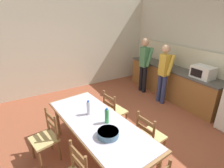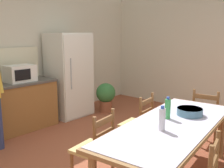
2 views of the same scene
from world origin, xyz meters
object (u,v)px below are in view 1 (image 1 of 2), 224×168
object	(u,v)px
paper_bag	(169,61)
person_at_counter	(164,71)
chair_side_far_right	(149,136)
chair_side_near_left	(46,138)
chair_side_far_left	(114,111)
dining_table	(98,125)
person_at_sink	(144,63)
serving_bowl	(108,133)
microwave	(203,72)
bottle_off_centre	(107,116)
bottle_near_centre	(89,108)

from	to	relation	value
paper_bag	person_at_counter	distance (m)	0.62
chair_side_far_right	chair_side_near_left	distance (m)	1.79
chair_side_near_left	person_at_counter	distance (m)	3.35
chair_side_far_left	person_at_counter	bearing A→B (deg)	-86.17
dining_table	person_at_sink	size ratio (longest dim) A/B	1.38
dining_table	serving_bowl	bearing A→B (deg)	-3.10
microwave	dining_table	bearing A→B (deg)	-86.36
person_at_counter	chair_side_far_left	bearing A→B (deg)	-167.91
microwave	chair_side_far_left	bearing A→B (deg)	-99.74
chair_side_far_right	person_at_counter	bearing A→B (deg)	-56.62
dining_table	person_at_counter	world-z (taller)	person_at_counter
microwave	person_at_counter	world-z (taller)	person_at_counter
microwave	chair_side_far_right	world-z (taller)	microwave
serving_bowl	chair_side_near_left	bearing A→B (deg)	-137.73
dining_table	person_at_counter	size ratio (longest dim) A/B	1.43
serving_bowl	person_at_counter	size ratio (longest dim) A/B	0.19
chair_side_near_left	bottle_off_centre	bearing A→B (deg)	47.44
dining_table	chair_side_far_right	xyz separation A→B (m)	(0.43, 0.79, -0.25)
microwave	chair_side_far_left	world-z (taller)	microwave
dining_table	bottle_off_centre	distance (m)	0.25
dining_table	person_at_sink	world-z (taller)	person_at_sink
serving_bowl	bottle_off_centre	bearing A→B (deg)	154.61
bottle_near_centre	serving_bowl	bearing A→B (deg)	0.78
chair_side_far_left	dining_table	bearing A→B (deg)	123.03
person_at_counter	chair_side_far_right	bearing A→B (deg)	-140.31
chair_side_near_left	person_at_counter	world-z (taller)	person_at_counter
bottle_off_centre	chair_side_far_left	distance (m)	0.99
chair_side_near_left	person_at_sink	bearing A→B (deg)	100.98
dining_table	microwave	bearing A→B (deg)	93.64
paper_bag	chair_side_far_right	distance (m)	2.88
chair_side_near_left	microwave	bearing A→B (deg)	74.34
chair_side_far_right	person_at_counter	distance (m)	2.26
person_at_sink	bottle_near_centre	bearing A→B (deg)	-148.67
microwave	bottle_off_centre	size ratio (longest dim) A/B	1.85
serving_bowl	person_at_sink	size ratio (longest dim) A/B	0.19
bottle_near_centre	bottle_off_centre	world-z (taller)	same
serving_bowl	paper_bag	bearing A→B (deg)	119.43
paper_bag	bottle_off_centre	xyz separation A→B (m)	(1.40, -2.87, -0.20)
chair_side_far_right	chair_side_far_left	distance (m)	1.03
microwave	bottle_near_centre	bearing A→B (deg)	-91.76
person_at_sink	person_at_counter	size ratio (longest dim) A/B	1.03
microwave	person_at_counter	size ratio (longest dim) A/B	0.30
chair_side_far_left	paper_bag	bearing A→B (deg)	-81.34
bottle_near_centre	serving_bowl	xyz separation A→B (m)	(0.69, 0.01, -0.07)
paper_bag	person_at_sink	distance (m)	0.73
microwave	serving_bowl	world-z (taller)	microwave
chair_side_far_right	person_at_sink	bearing A→B (deg)	-43.58
microwave	bottle_off_centre	xyz separation A→B (m)	(0.29, -2.88, -0.17)
paper_bag	person_at_sink	world-z (taller)	person_at_sink
bottle_off_centre	person_at_counter	bearing A→B (deg)	114.58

